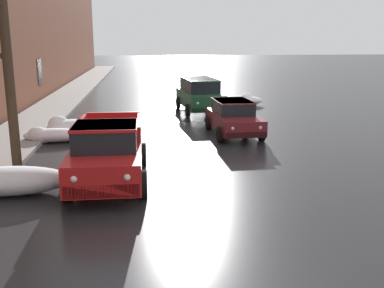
% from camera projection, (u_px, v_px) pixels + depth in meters
% --- Properties ---
extents(left_sidewalk_slab, '(2.51, 80.00, 0.15)m').
position_uv_depth(left_sidewalk_slab, '(43.00, 116.00, 22.66)').
color(left_sidewalk_slab, gray).
rests_on(left_sidewalk_slab, ground).
extents(snow_bank_near_corner_left, '(3.15, 1.24, 0.73)m').
position_uv_depth(snow_bank_near_corner_left, '(4.00, 181.00, 11.45)').
color(snow_bank_near_corner_left, white).
rests_on(snow_bank_near_corner_left, ground).
extents(snow_bank_mid_block_left, '(2.35, 0.94, 0.62)m').
position_uv_depth(snow_bank_mid_block_left, '(50.00, 135.00, 17.21)').
color(snow_bank_mid_block_left, white).
rests_on(snow_bank_mid_block_left, ground).
extents(snow_bank_near_corner_right, '(2.85, 1.20, 0.72)m').
position_uv_depth(snow_bank_near_corner_right, '(241.00, 100.00, 26.50)').
color(snow_bank_near_corner_right, white).
rests_on(snow_bank_near_corner_right, ground).
extents(snow_bank_along_right_kerb, '(2.20, 1.31, 0.72)m').
position_uv_depth(snow_bank_along_right_kerb, '(71.00, 126.00, 18.89)').
color(snow_bank_along_right_kerb, white).
rests_on(snow_bank_along_right_kerb, ground).
extents(bare_tree_second_along_sidewalk, '(1.59, 3.68, 5.93)m').
position_uv_depth(bare_tree_second_along_sidewalk, '(5.00, 61.00, 12.84)').
color(bare_tree_second_along_sidewalk, '#423323').
rests_on(bare_tree_second_along_sidewalk, ground).
extents(pickup_truck_red_approaching_near_lane, '(2.08, 5.00, 1.76)m').
position_uv_depth(pickup_truck_red_approaching_near_lane, '(108.00, 152.00, 12.29)').
color(pickup_truck_red_approaching_near_lane, red).
rests_on(pickup_truck_red_approaching_near_lane, ground).
extents(sedan_maroon_parked_kerbside_close, '(1.96, 4.14, 1.42)m').
position_uv_depth(sedan_maroon_parked_kerbside_close, '(233.00, 117.00, 18.45)').
color(sedan_maroon_parked_kerbside_close, maroon).
rests_on(sedan_maroon_parked_kerbside_close, ground).
extents(suv_green_parked_kerbside_mid, '(2.32, 4.78, 1.82)m').
position_uv_depth(suv_green_parked_kerbside_mid, '(199.00, 94.00, 24.04)').
color(suv_green_parked_kerbside_mid, '#1E5633').
rests_on(suv_green_parked_kerbside_mid, ground).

